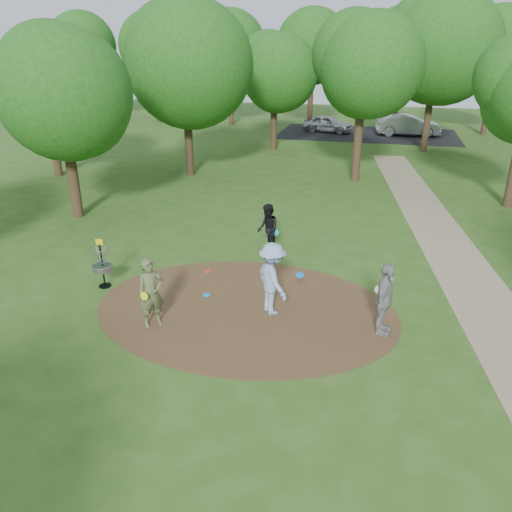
# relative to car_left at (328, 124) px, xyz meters

# --- Properties ---
(ground) EXTENTS (100.00, 100.00, 0.00)m
(ground) POSITION_rel_car_left_xyz_m (1.22, -30.13, -0.68)
(ground) COLOR #2D5119
(ground) RESTS_ON ground
(dirt_clearing) EXTENTS (8.40, 8.40, 0.02)m
(dirt_clearing) POSITION_rel_car_left_xyz_m (1.22, -30.13, -0.67)
(dirt_clearing) COLOR #47301C
(dirt_clearing) RESTS_ON ground
(footpath) EXTENTS (7.55, 39.89, 0.01)m
(footpath) POSITION_rel_car_left_xyz_m (7.72, -28.13, -0.67)
(footpath) COLOR #8C7A5B
(footpath) RESTS_ON ground
(parking_lot) EXTENTS (14.00, 8.00, 0.01)m
(parking_lot) POSITION_rel_car_left_xyz_m (3.22, -0.13, -0.67)
(parking_lot) COLOR black
(parking_lot) RESTS_ON ground
(player_observer_with_disc) EXTENTS (0.79, 0.80, 1.86)m
(player_observer_with_disc) POSITION_rel_car_left_xyz_m (-0.89, -31.53, 0.26)
(player_observer_with_disc) COLOR #556439
(player_observer_with_disc) RESTS_ON ground
(player_throwing_with_disc) EXTENTS (1.57, 1.48, 2.02)m
(player_throwing_with_disc) POSITION_rel_car_left_xyz_m (1.96, -30.12, 0.33)
(player_throwing_with_disc) COLOR #8AAACE
(player_throwing_with_disc) RESTS_ON ground
(player_walking_with_disc) EXTENTS (0.96, 1.06, 1.76)m
(player_walking_with_disc) POSITION_rel_car_left_xyz_m (0.91, -26.07, 0.21)
(player_walking_with_disc) COLOR black
(player_walking_with_disc) RESTS_ON ground
(player_waiting_with_disc) EXTENTS (0.66, 1.19, 1.91)m
(player_waiting_with_disc) POSITION_rel_car_left_xyz_m (4.89, -30.48, 0.28)
(player_waiting_with_disc) COLOR gray
(player_waiting_with_disc) RESTS_ON ground
(disc_ground_cyan) EXTENTS (0.22, 0.22, 0.02)m
(disc_ground_cyan) POSITION_rel_car_left_xyz_m (-0.09, -29.66, -0.65)
(disc_ground_cyan) COLOR #1A91D0
(disc_ground_cyan) RESTS_ON dirt_clearing
(disc_ground_red) EXTENTS (0.22, 0.22, 0.02)m
(disc_ground_red) POSITION_rel_car_left_xyz_m (-0.61, -28.11, -0.65)
(disc_ground_red) COLOR red
(disc_ground_red) RESTS_ON dirt_clearing
(car_left) EXTENTS (4.23, 2.48, 1.35)m
(car_left) POSITION_rel_car_left_xyz_m (0.00, 0.00, 0.00)
(car_left) COLOR #A8AAB0
(car_left) RESTS_ON ground
(car_right) EXTENTS (5.01, 2.11, 1.61)m
(car_right) POSITION_rel_car_left_xyz_m (6.29, -0.10, 0.13)
(car_right) COLOR #A3A8AB
(car_right) RESTS_ON ground
(disc_golf_basket) EXTENTS (0.63, 0.63, 1.54)m
(disc_golf_basket) POSITION_rel_car_left_xyz_m (-3.28, -29.83, 0.20)
(disc_golf_basket) COLOR black
(disc_golf_basket) RESTS_ON ground
(tree_ring) EXTENTS (36.97, 45.80, 9.77)m
(tree_ring) POSITION_rel_car_left_xyz_m (2.73, -19.74, 4.60)
(tree_ring) COLOR #332316
(tree_ring) RESTS_ON ground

